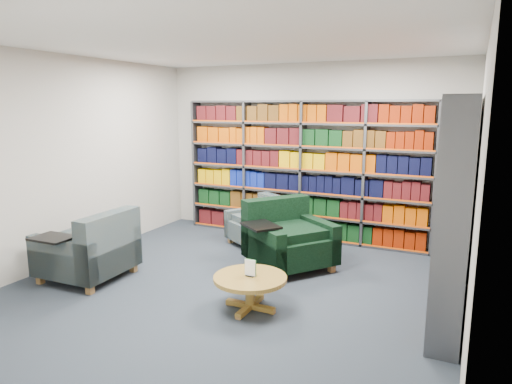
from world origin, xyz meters
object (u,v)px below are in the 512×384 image
at_px(chair_green_right, 286,240).
at_px(coffee_table, 250,283).
at_px(chair_teal_left, 264,225).
at_px(chair_teal_front, 93,252).

xyz_separation_m(chair_green_right, coffee_table, (0.17, -1.43, -0.06)).
bearing_deg(chair_green_right, coffee_table, -83.21).
height_order(chair_teal_left, coffee_table, chair_teal_left).
relative_size(chair_green_right, chair_teal_front, 1.21).
bearing_deg(coffee_table, chair_green_right, 96.79).
bearing_deg(chair_teal_front, chair_green_right, 36.92).
distance_m(chair_teal_left, coffee_table, 2.34).
height_order(chair_teal_left, chair_teal_front, chair_teal_front).
xyz_separation_m(chair_teal_left, coffee_table, (0.84, -2.18, -0.01)).
bearing_deg(coffee_table, chair_teal_front, -178.39).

